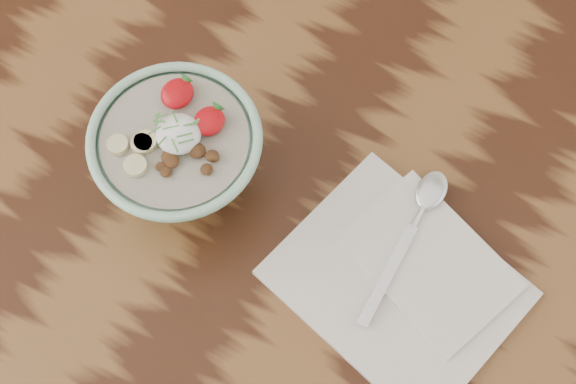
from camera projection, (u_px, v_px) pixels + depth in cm
name	position (u px, v px, depth cm)	size (l,w,h in cm)	color
table	(278.00, 224.00, 95.69)	(160.00, 90.00, 75.00)	#33180C
breakfast_bowl	(179.00, 154.00, 82.40)	(17.54, 17.54, 11.58)	#99CDAF
napkin	(404.00, 279.00, 82.79)	(26.92, 23.63, 1.44)	silver
spoon	(421.00, 211.00, 84.36)	(3.36, 19.04, 0.99)	silver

